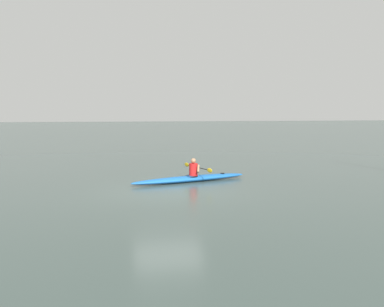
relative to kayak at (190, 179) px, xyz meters
name	(u,v)px	position (x,y,z in m)	size (l,w,h in m)	color
ground_plane	(168,192)	(1.11, 2.02, -0.13)	(160.00, 160.00, 0.00)	#384742
kayak	(190,179)	(0.00, 0.00, 0.00)	(5.10, 2.28, 0.25)	#1959A5
kayaker	(194,168)	(-0.16, -0.06, 0.42)	(0.82, 2.25, 0.72)	red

